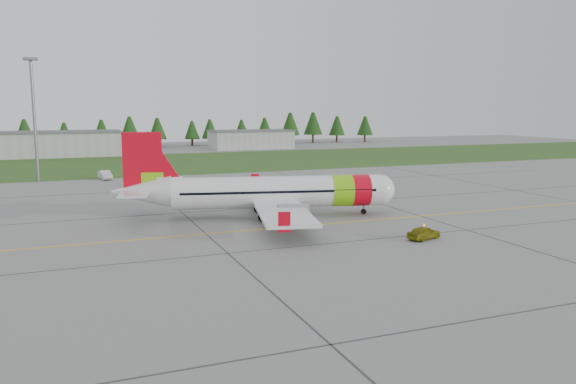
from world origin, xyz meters
name	(u,v)px	position (x,y,z in m)	size (l,w,h in m)	color
ground	(381,238)	(0.00, 0.00, 0.00)	(320.00, 320.00, 0.00)	gray
aircraft	(272,192)	(-5.95, 14.04, 2.79)	(31.52, 29.59, 9.68)	white
follow_me_car	(424,220)	(3.60, -1.71, 1.84)	(1.48, 1.25, 3.68)	#CFC60B
service_van	(105,166)	(-21.32, 56.24, 2.34)	(1.63, 1.54, 4.69)	silver
grass_strip	(195,162)	(0.00, 82.00, 0.01)	(320.00, 50.00, 0.03)	#30561E
taxi_guideline	(342,222)	(0.00, 8.00, 0.01)	(120.00, 0.25, 0.02)	gold
hangar_west	(55,145)	(-30.00, 110.00, 3.00)	(32.00, 14.00, 6.00)	#A8A8A3
hangar_east	(251,140)	(25.00, 118.00, 2.60)	(24.00, 12.00, 5.20)	#A8A8A3
floodlight_mast	(34,122)	(-32.00, 58.00, 10.00)	(0.50, 0.50, 20.00)	slate
treeline	(157,131)	(0.00, 138.00, 5.00)	(160.00, 8.00, 10.00)	#1C3F14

